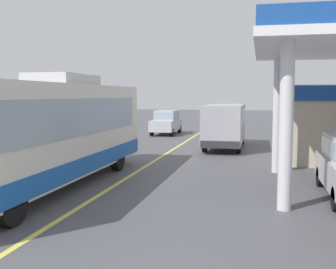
{
  "coord_description": "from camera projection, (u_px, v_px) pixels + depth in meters",
  "views": [
    {
      "loc": [
        4.65,
        -4.1,
        2.98
      ],
      "look_at": [
        1.5,
        10.0,
        1.6
      ],
      "focal_mm": 44.17,
      "sensor_mm": 36.0,
      "label": 1
    }
  ],
  "objects": [
    {
      "name": "ground",
      "position": [
        180.0,
        145.0,
        24.71
      ],
      "size": [
        120.0,
        120.0,
        0.0
      ],
      "primitive_type": "plane",
      "color": "#4C4C51"
    },
    {
      "name": "lane_divider_stripe",
      "position": [
        160.0,
        157.0,
        19.85
      ],
      "size": [
        0.16,
        50.0,
        0.01
      ],
      "primitive_type": "cube",
      "color": "#D8CC4C",
      "rests_on": "ground"
    },
    {
      "name": "coach_bus_main",
      "position": [
        50.0,
        134.0,
        13.26
      ],
      "size": [
        2.6,
        11.04,
        3.69
      ],
      "color": "silver",
      "rests_on": "ground"
    },
    {
      "name": "minibus_opposing_lane",
      "position": [
        225.0,
        122.0,
        23.25
      ],
      "size": [
        2.04,
        6.13,
        2.44
      ],
      "color": "#A5A5AD",
      "rests_on": "ground"
    },
    {
      "name": "car_trailing_behind_bus",
      "position": [
        166.0,
        121.0,
        31.58
      ],
      "size": [
        1.7,
        4.2,
        1.82
      ],
      "color": "#B2B2B7",
      "rests_on": "ground"
    }
  ]
}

